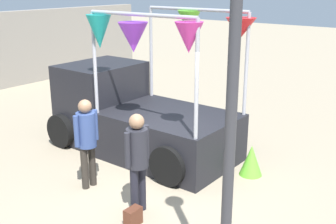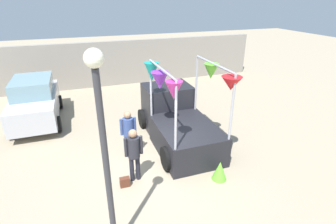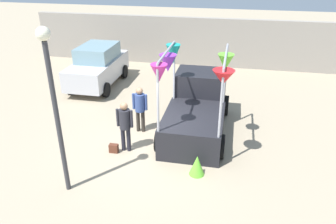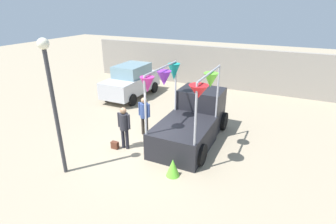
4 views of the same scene
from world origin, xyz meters
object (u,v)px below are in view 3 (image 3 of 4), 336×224
(folded_kite_bundle_lime, at_px, (197,165))
(person_customer, at_px, (125,122))
(parked_car, at_px, (98,66))
(vendor_truck, at_px, (197,106))
(person_vendor, at_px, (140,105))
(handbag, at_px, (114,148))
(street_lamp, at_px, (53,93))

(folded_kite_bundle_lime, bearing_deg, person_customer, 161.01)
(parked_car, relative_size, person_customer, 2.40)
(person_customer, bearing_deg, parked_car, 120.23)
(person_customer, height_order, folded_kite_bundle_lime, person_customer)
(parked_car, xyz_separation_m, person_customer, (3.06, -5.25, 0.06))
(parked_car, height_order, person_customer, parked_car)
(person_customer, bearing_deg, vendor_truck, 43.74)
(vendor_truck, height_order, person_vendor, vendor_truck)
(folded_kite_bundle_lime, bearing_deg, handbag, 167.30)
(street_lamp, bearing_deg, parked_car, 106.16)
(street_lamp, bearing_deg, person_vendor, 73.27)
(person_customer, bearing_deg, person_vendor, 85.24)
(vendor_truck, relative_size, handbag, 14.75)
(handbag, height_order, street_lamp, street_lamp)
(street_lamp, bearing_deg, vendor_truck, 54.18)
(parked_car, bearing_deg, vendor_truck, -33.55)
(person_customer, relative_size, folded_kite_bundle_lime, 2.77)
(person_customer, distance_m, person_vendor, 1.30)
(person_vendor, distance_m, folded_kite_bundle_lime, 3.15)
(person_vendor, distance_m, street_lamp, 3.99)
(person_customer, relative_size, person_vendor, 1.01)
(parked_car, bearing_deg, handbag, -63.56)
(parked_car, distance_m, folded_kite_bundle_lime, 8.15)
(handbag, bearing_deg, parked_car, 116.44)
(person_customer, xyz_separation_m, handbag, (-0.35, -0.20, -0.86))
(parked_car, xyz_separation_m, folded_kite_bundle_lime, (5.41, -6.06, -0.64))
(handbag, height_order, folded_kite_bundle_lime, folded_kite_bundle_lime)
(person_customer, height_order, street_lamp, street_lamp)
(person_customer, distance_m, folded_kite_bundle_lime, 2.58)
(handbag, distance_m, folded_kite_bundle_lime, 2.77)
(vendor_truck, bearing_deg, street_lamp, -125.82)
(parked_car, height_order, street_lamp, street_lamp)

